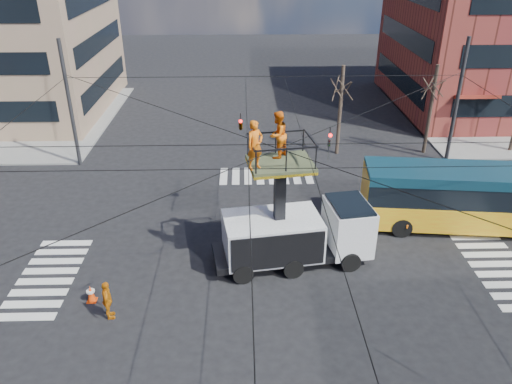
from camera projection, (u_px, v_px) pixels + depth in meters
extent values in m
plane|color=black|center=(276.00, 273.00, 22.03)|extent=(120.00, 120.00, 0.00)
cube|color=slate|center=(0.00, 120.00, 40.18)|extent=(18.00, 18.00, 0.12)
cube|color=black|center=(105.00, 82.00, 41.99)|extent=(0.12, 13.60, 1.50)
cube|color=black|center=(99.00, 41.00, 40.47)|extent=(0.12, 13.60, 1.50)
cube|color=black|center=(399.00, 78.00, 42.53)|extent=(0.12, 13.60, 1.58)
cube|color=black|center=(405.00, 36.00, 40.93)|extent=(0.12, 13.60, 1.57)
cylinder|color=#2D2D30|center=(457.00, 102.00, 31.15)|extent=(0.24, 0.24, 8.00)
cylinder|color=#2D2D30|center=(70.00, 105.00, 30.59)|extent=(0.24, 0.24, 8.00)
cylinder|color=black|center=(265.00, 76.00, 30.09)|extent=(24.00, 0.03, 0.03)
cylinder|color=black|center=(279.00, 149.00, 19.33)|extent=(24.02, 24.02, 0.03)
cylinder|color=black|center=(279.00, 149.00, 19.33)|extent=(24.02, 24.02, 0.03)
cylinder|color=black|center=(281.00, 169.00, 18.40)|extent=(24.00, 0.03, 0.03)
cylinder|color=black|center=(277.00, 144.00, 20.54)|extent=(24.00, 0.03, 0.03)
cylinder|color=black|center=(248.00, 158.00, 19.49)|extent=(0.03, 24.00, 0.03)
cylinder|color=black|center=(309.00, 158.00, 19.54)|extent=(0.03, 24.00, 0.03)
imported|color=black|center=(329.00, 139.00, 22.42)|extent=(0.16, 0.20, 1.00)
imported|color=black|center=(241.00, 120.00, 23.99)|extent=(0.26, 1.24, 0.50)
cylinder|color=#382B21|center=(340.00, 111.00, 32.78)|extent=(0.24, 0.24, 6.00)
cylinder|color=#382B21|center=(430.00, 110.00, 32.92)|extent=(0.24, 0.24, 6.00)
cube|color=black|center=(291.00, 251.00, 22.57)|extent=(7.26, 3.25, 0.30)
cube|color=#BABCBE|center=(348.00, 227.00, 22.53)|extent=(2.15, 2.65, 2.20)
cube|color=black|center=(349.00, 211.00, 22.17)|extent=(1.93, 2.52, 0.80)
cube|color=#BABCBE|center=(272.00, 236.00, 22.02)|extent=(4.53, 3.12, 1.80)
cylinder|color=black|center=(350.00, 262.00, 22.00)|extent=(0.94, 0.48, 0.90)
cylinder|color=black|center=(334.00, 234.00, 24.01)|extent=(0.94, 0.48, 0.90)
cylinder|color=black|center=(293.00, 268.00, 21.58)|extent=(0.94, 0.48, 0.90)
cylinder|color=black|center=(281.00, 240.00, 23.59)|extent=(0.94, 0.48, 0.90)
cylinder|color=black|center=(243.00, 273.00, 21.23)|extent=(0.94, 0.48, 0.90)
cylinder|color=black|center=(235.00, 244.00, 23.24)|extent=(0.94, 0.48, 0.90)
cube|color=black|center=(280.00, 201.00, 21.28)|extent=(0.51, 0.51, 3.54)
cube|color=#404A2C|center=(281.00, 163.00, 20.47)|extent=(2.89, 2.47, 0.12)
cube|color=yellow|center=(280.00, 166.00, 20.52)|extent=(2.89, 2.47, 0.12)
imported|color=orange|center=(255.00, 145.00, 19.40)|extent=(0.87, 0.81, 1.99)
imported|color=orange|center=(278.00, 135.00, 20.42)|extent=(1.18, 1.22, 1.98)
cube|color=orange|center=(485.00, 211.00, 24.99)|extent=(12.33, 3.93, 1.30)
cube|color=black|center=(490.00, 190.00, 24.44)|extent=(12.33, 3.88, 1.10)
cube|color=#0D2D3B|center=(494.00, 175.00, 24.08)|extent=(12.33, 3.93, 0.50)
cube|color=orange|center=(366.00, 195.00, 25.15)|extent=(0.52, 2.48, 2.80)
cube|color=black|center=(363.00, 215.00, 25.68)|extent=(0.44, 2.60, 0.30)
cube|color=gold|center=(371.00, 173.00, 24.57)|extent=(0.28, 1.60, 0.35)
cylinder|color=black|center=(402.00, 228.00, 24.47)|extent=(1.03, 0.41, 1.00)
cylinder|color=black|center=(394.00, 205.00, 26.57)|extent=(1.03, 0.41, 1.00)
cone|color=#FF430A|center=(91.00, 293.00, 20.15)|extent=(0.36, 0.36, 0.76)
imported|color=#CE6F0D|center=(107.00, 300.00, 19.07)|extent=(0.60, 1.03, 1.66)
imported|color=#DC5E0D|center=(406.00, 217.00, 24.61)|extent=(0.69, 1.16, 1.76)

